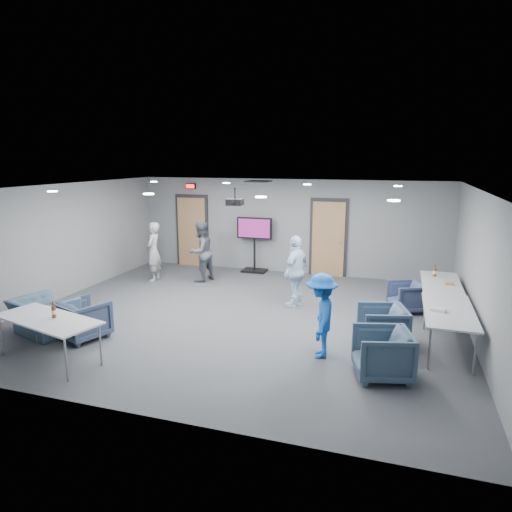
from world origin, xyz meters
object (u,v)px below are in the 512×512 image
(table_right_a, at_px, (441,284))
(bottle_right, at_px, (435,272))
(chair_right_b, at_px, (382,326))
(table_front_left, at_px, (48,321))
(tv_stand, at_px, (254,241))
(person_c, at_px, (296,271))
(bottle_front, at_px, (54,312))
(projector, at_px, (235,202))
(chair_front_b, at_px, (44,316))
(person_a, at_px, (153,252))
(table_right_b, at_px, (449,312))
(chair_right_c, at_px, (382,354))
(person_d, at_px, (321,316))
(chair_right_a, at_px, (407,297))
(chair_front_a, at_px, (83,319))
(person_b, at_px, (201,252))

(table_right_a, distance_m, bottle_right, 0.48)
(chair_right_b, height_order, table_front_left, table_front_left)
(tv_stand, bearing_deg, person_c, -55.73)
(bottle_front, xyz_separation_m, projector, (2.03, 3.03, 1.57))
(chair_front_b, relative_size, tv_stand, 0.66)
(chair_front_b, bearing_deg, person_c, -127.31)
(table_right_a, height_order, bottle_front, bottle_front)
(person_a, distance_m, bottle_front, 5.02)
(chair_right_b, height_order, table_right_a, table_right_a)
(table_right_b, bearing_deg, chair_front_b, 102.00)
(bottle_right, height_order, tv_stand, tv_stand)
(chair_right_c, xyz_separation_m, bottle_right, (0.92, 3.74, 0.45))
(person_d, distance_m, projector, 3.11)
(chair_right_a, height_order, tv_stand, tv_stand)
(chair_right_b, relative_size, chair_right_c, 0.97)
(person_a, bearing_deg, chair_front_a, 2.25)
(chair_right_b, distance_m, table_front_left, 5.68)
(chair_right_a, height_order, chair_front_a, chair_front_a)
(person_a, xyz_separation_m, projector, (3.07, -1.88, 1.61))
(person_b, height_order, person_d, person_b)
(chair_front_b, xyz_separation_m, table_right_b, (7.22, 1.54, 0.34))
(person_b, distance_m, chair_right_a, 5.43)
(person_a, height_order, table_right_a, person_a)
(person_c, distance_m, chair_right_c, 3.59)
(chair_right_a, distance_m, table_right_b, 2.08)
(table_right_a, height_order, table_right_b, same)
(bottle_right, bearing_deg, table_right_a, -76.72)
(chair_right_a, distance_m, table_right_a, 0.74)
(chair_right_c, bearing_deg, table_front_left, -93.56)
(person_d, relative_size, chair_right_a, 2.01)
(chair_right_b, bearing_deg, person_d, -67.56)
(projector, bearing_deg, chair_front_b, -147.76)
(person_a, bearing_deg, table_right_a, 75.36)
(table_right_a, bearing_deg, projector, 106.92)
(chair_front_a, distance_m, table_right_b, 6.54)
(chair_front_b, xyz_separation_m, bottle_front, (1.04, -0.86, 0.49))
(person_b, xyz_separation_m, table_right_b, (5.97, -2.87, -0.12))
(table_right_a, height_order, table_front_left, same)
(chair_front_b, distance_m, bottle_front, 1.44)
(person_c, relative_size, chair_front_b, 1.52)
(chair_right_a, bearing_deg, table_right_b, -5.50)
(person_b, xyz_separation_m, person_c, (2.93, -1.32, -0.00))
(chair_right_b, bearing_deg, projector, -120.46)
(table_right_a, distance_m, table_right_b, 1.90)
(chair_right_c, distance_m, bottle_front, 5.27)
(table_right_a, bearing_deg, bottle_right, 13.28)
(bottle_front, bearing_deg, table_right_b, 21.18)
(tv_stand, bearing_deg, chair_front_a, -104.05)
(table_right_b, height_order, tv_stand, tv_stand)
(bottle_front, bearing_deg, tv_stand, 79.28)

